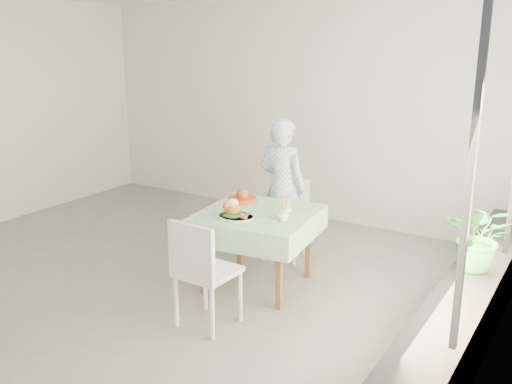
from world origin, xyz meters
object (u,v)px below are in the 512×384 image
Objects in this scene: cafe_table at (258,240)px; chair_near at (207,293)px; diner at (282,188)px; chair_far at (285,234)px; potted_plant at (480,237)px; juice_cup_orange at (286,209)px; main_dish at (234,211)px.

cafe_table is 1.24× the size of chair_near.
cafe_table is 0.76× the size of diner.
potted_plant is (2.07, -0.50, 0.52)m from chair_far.
diner is 5.82× the size of juice_cup_orange.
chair_far is at bearing 119.24° from juice_cup_orange.
potted_plant is at bearing 8.46° from cafe_table.
diner is 2.67× the size of potted_plant.
cafe_table is 0.91m from chair_near.
chair_far is 1.17m from main_dish.
potted_plant reaches higher than main_dish.
diner reaches higher than chair_far.
diner is 2.21m from potted_plant.
juice_cup_orange is (0.47, -0.76, 0.04)m from diner.
chair_near is 1.11m from juice_cup_orange.
chair_far is 0.98m from juice_cup_orange.
cafe_table is at bearing -80.33° from chair_far.
chair_near is 3.59× the size of juice_cup_orange.
main_dish is at bearing -111.72° from cafe_table.
diner is (-0.21, 0.84, 0.30)m from cafe_table.
main_dish is at bearing -165.23° from potted_plant.
chair_far is 0.56× the size of diner.
juice_cup_orange is (0.36, 0.32, 0.00)m from main_dish.
diner reaches higher than potted_plant.
main_dish is 2.11m from potted_plant.
cafe_table is 4.45× the size of juice_cup_orange.
cafe_table is 0.44m from juice_cup_orange.
juice_cup_orange reaches higher than chair_near.
chair_far is 3.25× the size of juice_cup_orange.
juice_cup_orange reaches higher than chair_far.
cafe_table is 3.41× the size of main_dish.
juice_cup_orange reaches higher than main_dish.
chair_far is at bearing 166.43° from potted_plant.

